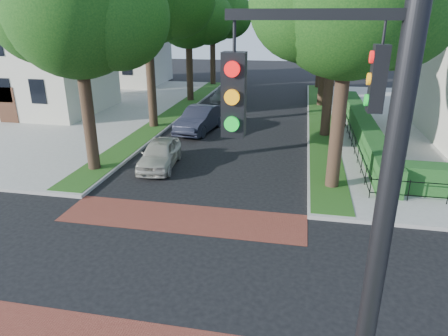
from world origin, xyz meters
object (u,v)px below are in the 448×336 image
(traffic_signal, at_px, (365,202))
(parked_car_rear, at_px, (226,95))
(parked_car_front, at_px, (160,154))
(parked_car_middle, at_px, (200,119))

(traffic_signal, distance_m, parked_car_rear, 29.32)
(parked_car_front, height_order, parked_car_rear, parked_car_rear)
(parked_car_front, relative_size, parked_car_middle, 0.82)
(parked_car_middle, height_order, parked_car_rear, parked_car_middle)
(parked_car_rear, bearing_deg, traffic_signal, -77.48)
(traffic_signal, bearing_deg, parked_car_rear, 104.32)
(parked_car_middle, distance_m, parked_car_rear, 8.92)
(parked_car_rear, bearing_deg, parked_car_front, -92.96)
(parked_car_middle, bearing_deg, traffic_signal, -61.00)
(traffic_signal, distance_m, parked_car_middle, 20.90)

